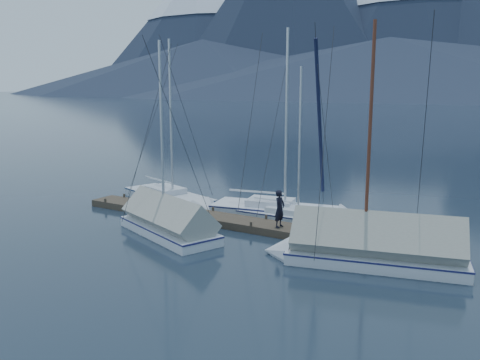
% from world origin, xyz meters
% --- Properties ---
extents(ground, '(1000.00, 1000.00, 0.00)m').
position_xyz_m(ground, '(0.00, 0.00, 0.00)').
color(ground, black).
rests_on(ground, ground).
extents(dock, '(18.00, 1.50, 0.54)m').
position_xyz_m(dock, '(0.00, 2.00, 0.11)').
color(dock, '#382D23').
rests_on(dock, ground).
extents(mooring_posts, '(15.12, 1.52, 0.35)m').
position_xyz_m(mooring_posts, '(-0.50, 2.00, 0.35)').
color(mooring_posts, '#382D23').
rests_on(mooring_posts, ground).
extents(sailboat_open_left, '(7.67, 4.23, 9.77)m').
position_xyz_m(sailboat_open_left, '(-5.26, 4.04, 0.17)').
color(sailboat_open_left, silver).
rests_on(sailboat_open_left, ground).
extents(sailboat_open_mid, '(7.87, 3.73, 10.04)m').
position_xyz_m(sailboat_open_mid, '(1.42, 4.95, 0.18)').
color(sailboat_open_mid, silver).
rests_on(sailboat_open_mid, ground).
extents(sailboat_open_right, '(6.13, 2.62, 8.05)m').
position_xyz_m(sailboat_open_right, '(2.35, 4.21, 0.14)').
color(sailboat_open_right, silver).
rests_on(sailboat_open_right, ground).
extents(sailboat_covered_near, '(7.71, 3.91, 9.61)m').
position_xyz_m(sailboat_covered_near, '(6.33, 0.14, 0.48)').
color(sailboat_covered_near, silver).
rests_on(sailboat_covered_near, ground).
extents(sailboat_covered_far, '(6.77, 4.12, 9.13)m').
position_xyz_m(sailboat_covered_far, '(-2.40, -0.64, 0.45)').
color(sailboat_covered_far, white).
rests_on(sailboat_covered_far, ground).
extents(person, '(0.42, 0.62, 1.64)m').
position_xyz_m(person, '(2.14, 1.82, 1.16)').
color(person, black).
rests_on(person, dock).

